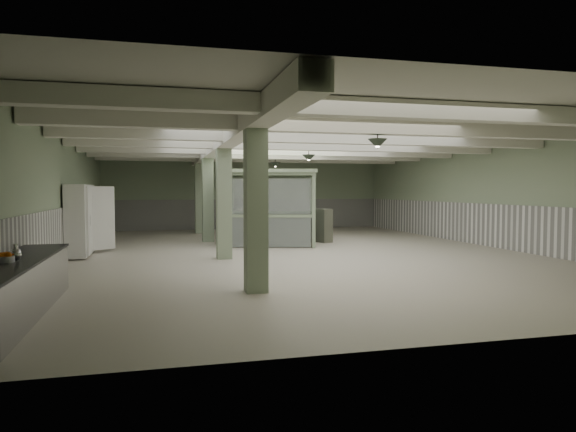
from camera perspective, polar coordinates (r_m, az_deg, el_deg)
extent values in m
plane|color=beige|center=(16.56, 1.11, -4.01)|extent=(20.00, 20.00, 0.00)
cube|color=beige|center=(16.51, 1.13, 8.49)|extent=(14.00, 20.00, 0.02)
cube|color=#91A080|center=(26.21, -4.67, 2.51)|extent=(14.00, 0.02, 3.60)
cube|color=#91A080|center=(7.29, 22.39, 1.04)|extent=(14.00, 0.02, 3.60)
cube|color=#91A080|center=(16.07, -23.74, 1.96)|extent=(0.02, 20.00, 3.60)
cube|color=#91A080|center=(19.49, 21.40, 2.15)|extent=(0.02, 20.00, 3.60)
cube|color=white|center=(16.12, -23.57, -1.77)|extent=(0.05, 19.90, 1.50)
cube|color=white|center=(19.52, 21.28, -0.94)|extent=(0.05, 19.90, 1.50)
cube|color=white|center=(26.22, -4.65, 0.21)|extent=(13.90, 0.05, 1.50)
cube|color=white|center=(16.01, -7.62, 7.85)|extent=(0.45, 19.90, 0.40)
cube|color=white|center=(9.51, 13.40, 11.38)|extent=(13.90, 0.35, 0.32)
cube|color=white|center=(11.77, 7.67, 9.81)|extent=(13.90, 0.35, 0.32)
cube|color=white|center=(14.11, 3.84, 8.69)|extent=(13.90, 0.35, 0.32)
cube|color=white|center=(16.49, 1.13, 7.87)|extent=(13.90, 0.35, 0.32)
cube|color=white|center=(18.91, -0.89, 7.25)|extent=(13.90, 0.35, 0.32)
cube|color=white|center=(21.34, -2.45, 6.76)|extent=(13.90, 0.35, 0.32)
cube|color=white|center=(23.79, -3.68, 6.37)|extent=(13.90, 0.35, 0.32)
cube|color=#92A585|center=(10.02, -3.61, 1.74)|extent=(0.42, 0.42, 3.60)
cube|color=#92A585|center=(14.96, -7.13, 2.13)|extent=(0.42, 0.42, 3.60)
cube|color=#92A585|center=(19.93, -8.91, 2.33)|extent=(0.42, 0.42, 3.60)
cube|color=#92A585|center=(23.92, -9.79, 2.43)|extent=(0.42, 0.42, 3.60)
cone|color=#2A3628|center=(11.92, 9.91, 7.91)|extent=(0.44, 0.44, 0.22)
cone|color=#2A3628|center=(17.08, 2.31, 6.45)|extent=(0.44, 0.44, 0.22)
cone|color=#2A3628|center=(21.91, -1.43, 5.69)|extent=(0.44, 0.44, 0.22)
cube|color=#ADACB1|center=(9.25, -27.94, -7.18)|extent=(0.78, 4.65, 0.88)
cube|color=black|center=(9.19, -28.01, -4.42)|extent=(0.82, 4.69, 0.04)
cylinder|color=#B2B2B7|center=(8.92, -28.87, -4.29)|extent=(0.33, 0.33, 0.09)
cube|color=white|center=(16.77, -22.09, -0.51)|extent=(0.58, 2.31, 2.12)
cube|color=white|center=(16.21, -21.23, -0.61)|extent=(0.06, 0.87, 2.02)
cube|color=white|center=(17.34, -20.37, -0.37)|extent=(0.71, 0.59, 2.02)
cube|color=silver|center=(16.20, -21.09, -0.60)|extent=(0.02, 0.05, 0.30)
cube|color=silver|center=(17.25, -20.67, -0.39)|extent=(0.02, 0.05, 0.30)
cube|color=#8FA584|center=(17.74, -7.22, 0.64)|extent=(0.15, 0.15, 2.59)
cube|color=#8FA584|center=(20.31, -6.21, 0.94)|extent=(0.15, 0.15, 2.59)
cube|color=#8FA584|center=(17.59, 2.88, 0.64)|extent=(0.15, 0.15, 2.59)
cube|color=#8FA584|center=(20.18, 2.60, 0.94)|extent=(0.15, 0.15, 2.59)
cube|color=#8FA584|center=(18.89, -2.00, 4.92)|extent=(3.98, 3.61, 0.12)
cube|color=white|center=(17.64, -2.18, -1.78)|extent=(2.83, 0.81, 1.05)
cube|color=silver|center=(17.58, -2.19, 2.22)|extent=(2.83, 0.81, 1.22)
cube|color=white|center=(20.23, -1.82, -1.17)|extent=(2.83, 0.81, 1.05)
cube|color=silver|center=(20.17, -1.82, 2.32)|extent=(2.83, 0.81, 1.22)
cube|color=white|center=(19.07, -6.67, -1.44)|extent=(0.67, 2.33, 1.05)
cube|color=silver|center=(19.01, -6.69, 2.26)|extent=(0.67, 2.33, 1.22)
cube|color=white|center=(18.93, 2.73, -1.46)|extent=(0.67, 2.33, 1.05)
cube|color=silver|center=(18.87, 2.74, 2.27)|extent=(0.67, 2.33, 1.22)
cube|color=#5F6151|center=(19.53, 3.99, -1.07)|extent=(0.59, 0.69, 1.27)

